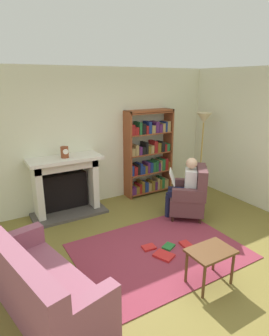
{
  "coord_description": "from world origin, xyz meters",
  "views": [
    {
      "loc": [
        -2.19,
        -2.69,
        2.45
      ],
      "look_at": [
        0.1,
        1.2,
        1.05
      ],
      "focal_mm": 30.42,
      "sensor_mm": 36.0,
      "label": 1
    }
  ],
  "objects_px": {
    "fireplace": "(66,183)",
    "bookshelf": "(149,154)",
    "seated_reader": "(185,185)",
    "sofa_floral": "(41,288)",
    "mantel_clock": "(65,152)",
    "armchair_reading": "(191,195)",
    "side_table": "(210,256)",
    "floor_lamp": "(203,125)"
  },
  "relations": [
    {
      "from": "bookshelf",
      "to": "side_table",
      "type": "bearing_deg",
      "value": -109.03
    },
    {
      "from": "side_table",
      "to": "mantel_clock",
      "type": "bearing_deg",
      "value": 107.8
    },
    {
      "from": "fireplace",
      "to": "sofa_floral",
      "type": "xyz_separation_m",
      "value": [
        -1.02,
        -2.31,
        -0.27
      ]
    },
    {
      "from": "mantel_clock",
      "to": "side_table",
      "type": "distance_m",
      "value": 3.03
    },
    {
      "from": "seated_reader",
      "to": "floor_lamp",
      "type": "xyz_separation_m",
      "value": [
        1.13,
        0.8,
        0.9
      ]
    },
    {
      "from": "fireplace",
      "to": "mantel_clock",
      "type": "relative_size",
      "value": 6.76
    },
    {
      "from": "sofa_floral",
      "to": "seated_reader",
      "type": "bearing_deg",
      "value": -83.13
    },
    {
      "from": "seated_reader",
      "to": "sofa_floral",
      "type": "distance_m",
      "value": 3.03
    },
    {
      "from": "armchair_reading",
      "to": "sofa_floral",
      "type": "xyz_separation_m",
      "value": [
        -2.93,
        -0.95,
        -0.1
      ]
    },
    {
      "from": "bookshelf",
      "to": "sofa_floral",
      "type": "height_order",
      "value": "bookshelf"
    },
    {
      "from": "fireplace",
      "to": "sofa_floral",
      "type": "height_order",
      "value": "fireplace"
    },
    {
      "from": "armchair_reading",
      "to": "sofa_floral",
      "type": "distance_m",
      "value": 3.08
    },
    {
      "from": "mantel_clock",
      "to": "side_table",
      "type": "relative_size",
      "value": 0.36
    },
    {
      "from": "bookshelf",
      "to": "armchair_reading",
      "type": "distance_m",
      "value": 1.47
    },
    {
      "from": "mantel_clock",
      "to": "armchair_reading",
      "type": "height_order",
      "value": "mantel_clock"
    },
    {
      "from": "side_table",
      "to": "bookshelf",
      "type": "bearing_deg",
      "value": 70.97
    },
    {
      "from": "side_table",
      "to": "armchair_reading",
      "type": "bearing_deg",
      "value": 56.31
    },
    {
      "from": "floor_lamp",
      "to": "bookshelf",
      "type": "bearing_deg",
      "value": 153.91
    },
    {
      "from": "armchair_reading",
      "to": "sofa_floral",
      "type": "height_order",
      "value": "armchair_reading"
    },
    {
      "from": "mantel_clock",
      "to": "seated_reader",
      "type": "relative_size",
      "value": 0.18
    },
    {
      "from": "mantel_clock",
      "to": "seated_reader",
      "type": "height_order",
      "value": "mantel_clock"
    },
    {
      "from": "mantel_clock",
      "to": "sofa_floral",
      "type": "bearing_deg",
      "value": -114.7
    },
    {
      "from": "fireplace",
      "to": "bookshelf",
      "type": "height_order",
      "value": "bookshelf"
    },
    {
      "from": "sofa_floral",
      "to": "fireplace",
      "type": "bearing_deg",
      "value": -36.88
    },
    {
      "from": "fireplace",
      "to": "seated_reader",
      "type": "distance_m",
      "value": 2.22
    },
    {
      "from": "fireplace",
      "to": "floor_lamp",
      "type": "relative_size",
      "value": 0.76
    },
    {
      "from": "fireplace",
      "to": "armchair_reading",
      "type": "relative_size",
      "value": 1.41
    },
    {
      "from": "fireplace",
      "to": "seated_reader",
      "type": "height_order",
      "value": "seated_reader"
    },
    {
      "from": "armchair_reading",
      "to": "side_table",
      "type": "relative_size",
      "value": 1.73
    },
    {
      "from": "floor_lamp",
      "to": "mantel_clock",
      "type": "bearing_deg",
      "value": 172.66
    },
    {
      "from": "seated_reader",
      "to": "side_table",
      "type": "relative_size",
      "value": 2.04
    },
    {
      "from": "mantel_clock",
      "to": "floor_lamp",
      "type": "bearing_deg",
      "value": -7.34
    },
    {
      "from": "mantel_clock",
      "to": "armchair_reading",
      "type": "distance_m",
      "value": 2.42
    },
    {
      "from": "fireplace",
      "to": "seated_reader",
      "type": "relative_size",
      "value": 1.2
    },
    {
      "from": "bookshelf",
      "to": "sofa_floral",
      "type": "xyz_separation_m",
      "value": [
        -2.91,
        -2.34,
        -0.58
      ]
    },
    {
      "from": "armchair_reading",
      "to": "seated_reader",
      "type": "bearing_deg",
      "value": -90.0
    },
    {
      "from": "seated_reader",
      "to": "sofa_floral",
      "type": "xyz_separation_m",
      "value": [
        -2.83,
        -1.03,
        -0.3
      ]
    },
    {
      "from": "armchair_reading",
      "to": "mantel_clock",
      "type": "bearing_deg",
      "value": -84.09
    },
    {
      "from": "mantel_clock",
      "to": "sofa_floral",
      "type": "distance_m",
      "value": 2.59
    },
    {
      "from": "mantel_clock",
      "to": "armchair_reading",
      "type": "xyz_separation_m",
      "value": [
        1.91,
        -1.25,
        -0.79
      ]
    },
    {
      "from": "seated_reader",
      "to": "armchair_reading",
      "type": "bearing_deg",
      "value": 90.0
    },
    {
      "from": "fireplace",
      "to": "floor_lamp",
      "type": "distance_m",
      "value": 3.13
    }
  ]
}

